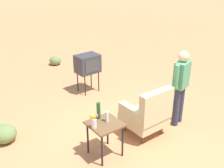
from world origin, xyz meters
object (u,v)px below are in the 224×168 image
Objects in this scene: side_table at (105,128)px; bottle_wine_green at (99,110)px; bottle_short_clear at (107,116)px; person_standing at (181,84)px; tv_on_stand at (88,64)px; flower_vase at (94,120)px; armchair at (148,113)px.

bottle_wine_green is (-0.01, -0.20, 0.26)m from side_table.
side_table is 0.21m from bottle_short_clear.
tv_on_stand is at bearing -75.34° from person_standing.
bottle_short_clear is (1.81, -0.11, -0.17)m from person_standing.
side_table is at bearing -2.37° from person_standing.
bottle_wine_green reaches higher than bottle_short_clear.
flower_vase is at bearing 6.88° from bottle_short_clear.
armchair is at bearing -179.79° from flower_vase.
side_table is (1.04, -0.00, 0.07)m from armchair.
tv_on_stand is 2.85m from flower_vase.
side_table is 0.41× the size of person_standing.
person_standing reaches higher than flower_vase.
tv_on_stand is at bearing -118.16° from bottle_wine_green.
person_standing reaches higher than tv_on_stand.
tv_on_stand is (-0.17, -2.46, 0.28)m from armchair.
tv_on_stand is at bearing -94.06° from armchair.
armchair is 1.10m from bottle_wine_green.
bottle_wine_green is (1.21, 2.25, 0.04)m from tv_on_stand.
armchair is 1.31m from flower_vase.
bottle_wine_green reaches higher than side_table.
bottle_short_clear is (0.97, -0.03, 0.27)m from armchair.
person_standing is 1.89m from bottle_wine_green.
side_table is 3.33× the size of bottle_short_clear.
side_table is 2.08× the size of bottle_wine_green.
person_standing is 8.20× the size of bottle_short_clear.
side_table is 0.65× the size of tv_on_stand.
person_standing reaches higher than bottle_short_clear.
flower_vase is at bearing 59.61° from tv_on_stand.
side_table is 0.34m from flower_vase.
side_table is 2.51× the size of flower_vase.
tv_on_stand reaches higher than side_table.
bottle_wine_green is at bearing -8.57° from person_standing.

